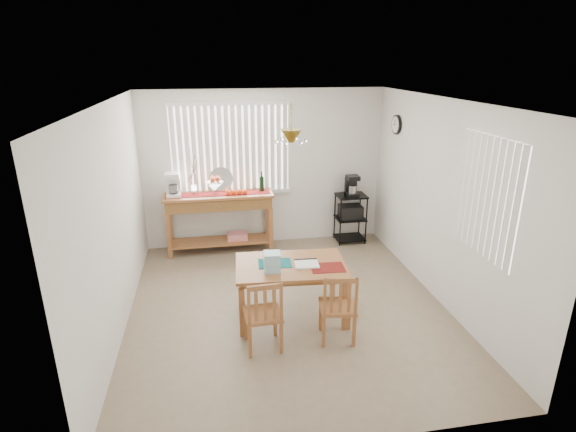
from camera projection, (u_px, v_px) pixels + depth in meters
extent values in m
cube|color=gray|center=(288.00, 307.00, 5.84)|extent=(4.00, 4.50, 0.01)
cube|color=white|center=(264.00, 168.00, 7.54)|extent=(4.00, 0.10, 2.60)
cube|color=white|center=(342.00, 313.00, 3.27)|extent=(4.00, 0.10, 2.60)
cube|color=white|center=(109.00, 222.00, 5.07)|extent=(0.10, 4.50, 2.60)
cube|color=white|center=(445.00, 203.00, 5.74)|extent=(0.10, 4.50, 2.60)
cube|color=white|center=(288.00, 96.00, 4.95)|extent=(4.00, 4.50, 0.10)
cube|color=white|center=(231.00, 149.00, 7.28)|extent=(1.90, 0.01, 1.40)
cube|color=white|center=(174.00, 151.00, 7.12)|extent=(0.07, 0.03, 1.40)
cube|color=white|center=(181.00, 151.00, 7.14)|extent=(0.07, 0.03, 1.40)
cube|color=white|center=(187.00, 151.00, 7.16)|extent=(0.07, 0.03, 1.40)
cube|color=white|center=(194.00, 151.00, 7.18)|extent=(0.07, 0.03, 1.40)
cube|color=white|center=(201.00, 150.00, 7.19)|extent=(0.07, 0.03, 1.40)
cube|color=white|center=(207.00, 150.00, 7.21)|extent=(0.07, 0.03, 1.40)
cube|color=white|center=(214.00, 150.00, 7.23)|extent=(0.07, 0.03, 1.40)
cube|color=white|center=(221.00, 150.00, 7.25)|extent=(0.07, 0.03, 1.40)
cube|color=white|center=(227.00, 150.00, 7.26)|extent=(0.07, 0.03, 1.40)
cube|color=white|center=(234.00, 149.00, 7.28)|extent=(0.07, 0.03, 1.40)
cube|color=white|center=(240.00, 149.00, 7.30)|extent=(0.07, 0.03, 1.40)
cube|color=white|center=(247.00, 149.00, 7.31)|extent=(0.07, 0.03, 1.40)
cube|color=white|center=(253.00, 149.00, 7.33)|extent=(0.07, 0.03, 1.40)
cube|color=white|center=(260.00, 148.00, 7.35)|extent=(0.07, 0.03, 1.40)
cube|color=white|center=(266.00, 148.00, 7.37)|extent=(0.07, 0.03, 1.40)
cube|color=white|center=(272.00, 148.00, 7.38)|extent=(0.07, 0.03, 1.40)
cube|color=white|center=(279.00, 148.00, 7.40)|extent=(0.07, 0.03, 1.40)
cube|color=white|center=(285.00, 148.00, 7.42)|extent=(0.07, 0.03, 1.40)
cube|color=white|center=(232.00, 193.00, 7.50)|extent=(1.98, 0.06, 0.06)
cube|color=white|center=(229.00, 103.00, 7.01)|extent=(1.98, 0.06, 0.06)
cube|color=white|center=(487.00, 197.00, 4.78)|extent=(0.01, 1.10, 1.30)
cube|color=white|center=(516.00, 212.00, 4.31)|extent=(0.03, 0.07, 1.30)
cube|color=white|center=(509.00, 209.00, 4.42)|extent=(0.03, 0.07, 1.30)
cube|color=white|center=(502.00, 205.00, 4.52)|extent=(0.03, 0.07, 1.30)
cube|color=white|center=(495.00, 202.00, 4.62)|extent=(0.03, 0.07, 1.30)
cube|color=white|center=(489.00, 199.00, 4.72)|extent=(0.03, 0.07, 1.30)
cube|color=white|center=(483.00, 196.00, 4.83)|extent=(0.03, 0.07, 1.30)
cube|color=white|center=(477.00, 193.00, 4.93)|extent=(0.03, 0.07, 1.30)
cube|color=white|center=(472.00, 190.00, 5.03)|extent=(0.03, 0.07, 1.30)
cube|color=white|center=(466.00, 188.00, 5.13)|extent=(0.03, 0.07, 1.30)
cube|color=white|center=(461.00, 185.00, 5.23)|extent=(0.03, 0.07, 1.30)
cylinder|color=black|center=(397.00, 125.00, 6.90)|extent=(0.04, 0.30, 0.30)
cylinder|color=white|center=(395.00, 125.00, 6.90)|extent=(0.01, 0.25, 0.25)
cylinder|color=olive|center=(291.00, 119.00, 4.82)|extent=(0.01, 0.01, 0.34)
cone|color=olive|center=(291.00, 136.00, 4.88)|extent=(0.24, 0.24, 0.14)
sphere|color=white|center=(305.00, 141.00, 4.93)|extent=(0.05, 0.05, 0.05)
sphere|color=white|center=(296.00, 139.00, 5.04)|extent=(0.05, 0.05, 0.05)
sphere|color=white|center=(282.00, 139.00, 5.02)|extent=(0.05, 0.05, 0.05)
sphere|color=white|center=(277.00, 142.00, 4.88)|extent=(0.05, 0.05, 0.05)
sphere|color=white|center=(286.00, 144.00, 4.76)|extent=(0.05, 0.05, 0.05)
sphere|color=white|center=(301.00, 143.00, 4.79)|extent=(0.05, 0.05, 0.05)
cube|color=#A36537|center=(219.00, 195.00, 7.23)|extent=(1.74, 0.49, 0.04)
cube|color=brown|center=(219.00, 202.00, 7.27)|extent=(1.68, 0.45, 0.17)
cube|color=#A36537|center=(169.00, 237.00, 7.11)|extent=(0.07, 0.07, 0.75)
cube|color=#A36537|center=(271.00, 230.00, 7.38)|extent=(0.07, 0.07, 0.75)
cube|color=#A36537|center=(171.00, 228.00, 7.47)|extent=(0.07, 0.07, 0.75)
cube|color=#A36537|center=(268.00, 222.00, 7.74)|extent=(0.07, 0.07, 0.75)
cube|color=#A36537|center=(221.00, 241.00, 7.50)|extent=(1.61, 0.43, 0.03)
cube|color=red|center=(237.00, 236.00, 7.52)|extent=(0.33, 0.24, 0.11)
cube|color=maroon|center=(219.00, 194.00, 7.22)|extent=(1.66, 0.27, 0.01)
cube|color=white|center=(174.00, 195.00, 7.10)|extent=(0.22, 0.26, 0.05)
cube|color=white|center=(174.00, 185.00, 7.14)|extent=(0.22, 0.09, 0.33)
cube|color=white|center=(172.00, 175.00, 6.97)|extent=(0.22, 0.24, 0.08)
cylinder|color=white|center=(173.00, 189.00, 7.04)|extent=(0.14, 0.14, 0.14)
cylinder|color=white|center=(215.00, 191.00, 7.18)|extent=(0.05, 0.05, 0.11)
cone|color=white|center=(215.00, 185.00, 7.14)|extent=(0.28, 0.28, 0.10)
sphere|color=#B1171D|center=(218.00, 179.00, 7.12)|extent=(0.09, 0.09, 0.09)
sphere|color=#B1171D|center=(213.00, 179.00, 7.15)|extent=(0.09, 0.09, 0.09)
sphere|color=#B1171D|center=(213.00, 180.00, 7.06)|extent=(0.09, 0.09, 0.09)
sphere|color=#FF440D|center=(228.00, 192.00, 7.15)|extent=(0.09, 0.09, 0.09)
sphere|color=#FF440D|center=(234.00, 192.00, 7.17)|extent=(0.09, 0.09, 0.09)
sphere|color=#FF440D|center=(239.00, 192.00, 7.18)|extent=(0.09, 0.09, 0.09)
sphere|color=#FF440D|center=(245.00, 192.00, 7.20)|extent=(0.09, 0.09, 0.09)
cylinder|color=silver|center=(221.00, 179.00, 7.36)|extent=(0.39, 0.10, 0.39)
cylinder|color=white|center=(194.00, 190.00, 7.19)|extent=(0.09, 0.09, 0.15)
cylinder|color=#4C3823|center=(193.00, 170.00, 7.08)|extent=(0.09, 0.04, 0.48)
cylinder|color=#4C3823|center=(193.00, 168.00, 7.07)|extent=(0.15, 0.07, 0.53)
cylinder|color=#4C3823|center=(193.00, 172.00, 7.09)|extent=(0.19, 0.08, 0.39)
cylinder|color=#4C3823|center=(193.00, 167.00, 7.06)|extent=(0.06, 0.03, 0.60)
cylinder|color=#4C3823|center=(193.00, 172.00, 7.09)|extent=(0.24, 0.11, 0.34)
cylinder|color=black|center=(262.00, 184.00, 7.35)|extent=(0.08, 0.08, 0.25)
cylinder|color=black|center=(261.00, 174.00, 7.29)|extent=(0.03, 0.03, 0.09)
cylinder|color=black|center=(340.00, 223.00, 7.59)|extent=(0.02, 0.02, 0.84)
cylinder|color=black|center=(366.00, 221.00, 7.66)|extent=(0.02, 0.02, 0.84)
cylinder|color=black|center=(335.00, 216.00, 7.92)|extent=(0.02, 0.02, 0.84)
cylinder|color=black|center=(359.00, 214.00, 7.99)|extent=(0.02, 0.02, 0.84)
cube|color=black|center=(351.00, 196.00, 7.65)|extent=(0.50, 0.40, 0.03)
cube|color=black|center=(350.00, 218.00, 7.79)|extent=(0.50, 0.40, 0.02)
cube|color=black|center=(349.00, 238.00, 7.91)|extent=(0.50, 0.40, 0.02)
cube|color=black|center=(351.00, 212.00, 7.75)|extent=(0.38, 0.30, 0.22)
cube|color=black|center=(352.00, 194.00, 7.62)|extent=(0.20, 0.24, 0.05)
cube|color=black|center=(351.00, 186.00, 7.65)|extent=(0.20, 0.08, 0.30)
cube|color=black|center=(353.00, 177.00, 7.53)|extent=(0.20, 0.22, 0.07)
cylinder|color=silver|center=(352.00, 189.00, 7.58)|extent=(0.13, 0.13, 0.13)
cube|color=#A36537|center=(291.00, 266.00, 5.40)|extent=(1.37, 0.93, 0.04)
cube|color=brown|center=(291.00, 269.00, 5.42)|extent=(1.27, 0.83, 0.06)
cube|color=#A36537|center=(242.00, 312.00, 5.13)|extent=(0.07, 0.07, 0.61)
cube|color=#A36537|center=(345.00, 306.00, 5.25)|extent=(0.07, 0.07, 0.61)
cube|color=#A36537|center=(241.00, 282.00, 5.81)|extent=(0.07, 0.07, 0.61)
cube|color=#A36537|center=(333.00, 278.00, 5.94)|extent=(0.07, 0.07, 0.61)
cube|color=#126366|center=(275.00, 263.00, 5.42)|extent=(0.41, 0.31, 0.01)
cube|color=maroon|center=(328.00, 268.00, 5.31)|extent=(0.41, 0.31, 0.01)
cube|color=white|center=(307.00, 264.00, 5.37)|extent=(0.30, 0.24, 0.02)
cube|color=black|center=(305.00, 260.00, 5.48)|extent=(0.28, 0.05, 0.03)
cube|color=#98CDDE|center=(272.00, 262.00, 5.20)|extent=(0.20, 0.20, 0.23)
cube|color=#A36537|center=(263.00, 314.00, 4.90)|extent=(0.42, 0.42, 0.04)
cube|color=#A36537|center=(275.00, 321.00, 5.16)|extent=(0.04, 0.04, 0.39)
cube|color=#A36537|center=(246.00, 324.00, 5.09)|extent=(0.04, 0.04, 0.39)
cube|color=#A36537|center=(281.00, 338.00, 4.85)|extent=(0.04, 0.04, 0.39)
cube|color=#A36537|center=(250.00, 342.00, 4.78)|extent=(0.04, 0.04, 0.39)
cube|color=#A36537|center=(281.00, 302.00, 4.69)|extent=(0.03, 0.03, 0.44)
cube|color=#A36537|center=(249.00, 305.00, 4.62)|extent=(0.03, 0.03, 0.44)
cube|color=#A36537|center=(265.00, 287.00, 4.59)|extent=(0.36, 0.05, 0.06)
cube|color=#A36537|center=(274.00, 304.00, 4.68)|extent=(0.04, 0.02, 0.35)
cube|color=#A36537|center=(265.00, 305.00, 4.66)|extent=(0.04, 0.02, 0.35)
cube|color=#A36537|center=(256.00, 306.00, 4.64)|extent=(0.04, 0.02, 0.35)
cube|color=#A36537|center=(337.00, 307.00, 5.05)|extent=(0.45, 0.45, 0.04)
cube|color=#A36537|center=(349.00, 315.00, 5.29)|extent=(0.04, 0.04, 0.39)
cube|color=#A36537|center=(321.00, 315.00, 5.28)|extent=(0.04, 0.04, 0.39)
cube|color=#A36537|center=(354.00, 331.00, 4.97)|extent=(0.04, 0.04, 0.39)
cube|color=#A36537|center=(324.00, 332.00, 4.96)|extent=(0.04, 0.04, 0.39)
cube|color=#A36537|center=(356.00, 296.00, 4.81)|extent=(0.04, 0.04, 0.43)
cube|color=#A36537|center=(325.00, 297.00, 4.80)|extent=(0.04, 0.04, 0.43)
cube|color=#A36537|center=(341.00, 281.00, 4.74)|extent=(0.36, 0.08, 0.06)
cube|color=#A36537|center=(349.00, 298.00, 4.81)|extent=(0.04, 0.02, 0.35)
cube|color=#A36537|center=(340.00, 298.00, 4.81)|extent=(0.04, 0.02, 0.35)
cube|color=#A36537|center=(332.00, 298.00, 4.81)|extent=(0.04, 0.02, 0.35)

